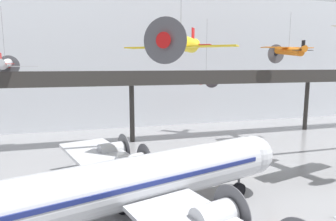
% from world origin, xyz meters
% --- Properties ---
extents(hangar_back_wall, '(140.00, 3.00, 23.98)m').
position_xyz_m(hangar_back_wall, '(0.00, 39.00, 11.99)').
color(hangar_back_wall, silver).
rests_on(hangar_back_wall, ground).
extents(mezzanine_walkway, '(110.00, 3.20, 10.33)m').
position_xyz_m(mezzanine_walkway, '(0.00, 26.57, 8.66)').
color(mezzanine_walkway, '#2D2B28').
rests_on(mezzanine_walkway, ground).
extents(airliner_silver_main, '(25.67, 29.79, 9.80)m').
position_xyz_m(airliner_silver_main, '(-3.81, 3.73, 3.46)').
color(airliner_silver_main, '#B7BABF').
rests_on(airliner_silver_main, ground).
extents(suspended_plane_silver_racer, '(7.62, 6.22, 8.50)m').
position_xyz_m(suspended_plane_silver_racer, '(-15.90, 27.18, 11.20)').
color(suspended_plane_silver_racer, silver).
extents(suspended_plane_yellow_lowwing, '(8.44, 7.90, 7.06)m').
position_xyz_m(suspended_plane_yellow_lowwing, '(1.25, 9.26, 12.93)').
color(suspended_plane_yellow_lowwing, yellow).
extents(suspended_plane_red_highwing, '(6.20, 6.15, 10.69)m').
position_xyz_m(suspended_plane_red_highwing, '(11.96, 28.67, 8.71)').
color(suspended_plane_red_highwing, red).
extents(suspended_plane_orange_highwing, '(7.83, 6.40, 6.91)m').
position_xyz_m(suspended_plane_orange_highwing, '(21.17, 21.26, 13.05)').
color(suspended_plane_orange_highwing, orange).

